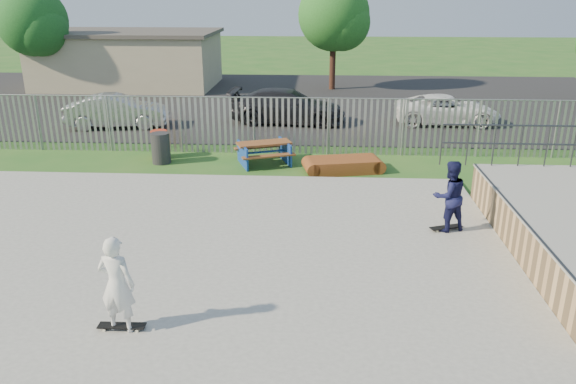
# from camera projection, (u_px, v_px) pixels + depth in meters

# --- Properties ---
(ground) EXTENTS (120.00, 120.00, 0.00)m
(ground) POSITION_uv_depth(u_px,v_px,m) (159.00, 272.00, 11.68)
(ground) COLOR #266121
(ground) RESTS_ON ground
(concrete_slab) EXTENTS (15.00, 12.00, 0.15)m
(concrete_slab) POSITION_uv_depth(u_px,v_px,m) (158.00, 269.00, 11.66)
(concrete_slab) COLOR gray
(concrete_slab) RESTS_ON ground
(fence) EXTENTS (26.04, 16.02, 2.00)m
(fence) POSITION_uv_depth(u_px,v_px,m) (236.00, 162.00, 15.59)
(fence) COLOR gray
(fence) RESTS_ON ground
(picnic_table) EXTENTS (2.16, 1.98, 0.74)m
(picnic_table) POSITION_uv_depth(u_px,v_px,m) (264.00, 153.00, 18.73)
(picnic_table) COLOR brown
(picnic_table) RESTS_ON ground
(funbox) EXTENTS (2.29, 1.47, 0.42)m
(funbox) POSITION_uv_depth(u_px,v_px,m) (343.00, 165.00, 18.00)
(funbox) COLOR brown
(funbox) RESTS_ON ground
(trash_bin_red) EXTENTS (0.57, 0.57, 0.96)m
(trash_bin_red) POSITION_uv_depth(u_px,v_px,m) (160.00, 144.00, 19.38)
(trash_bin_red) COLOR #A82E19
(trash_bin_red) RESTS_ON ground
(trash_bin_grey) EXTENTS (0.62, 0.62, 1.03)m
(trash_bin_grey) POSITION_uv_depth(u_px,v_px,m) (161.00, 148.00, 18.77)
(trash_bin_grey) COLOR #29282B
(trash_bin_grey) RESTS_ON ground
(parking_lot) EXTENTS (40.00, 18.00, 0.02)m
(parking_lot) POSITION_uv_depth(u_px,v_px,m) (257.00, 100.00, 29.50)
(parking_lot) COLOR black
(parking_lot) RESTS_ON ground
(car_silver) EXTENTS (4.31, 2.01, 1.37)m
(car_silver) POSITION_uv_depth(u_px,v_px,m) (117.00, 111.00, 23.46)
(car_silver) COLOR #ACADB1
(car_silver) RESTS_ON parking_lot
(car_dark) EXTENTS (5.12, 2.38, 1.45)m
(car_dark) POSITION_uv_depth(u_px,v_px,m) (287.00, 106.00, 24.23)
(car_dark) COLOR black
(car_dark) RESTS_ON parking_lot
(car_white) EXTENTS (4.48, 2.14, 1.23)m
(car_white) POSITION_uv_depth(u_px,v_px,m) (447.00, 110.00, 24.09)
(car_white) COLOR white
(car_white) RESTS_ON parking_lot
(building) EXTENTS (10.40, 6.40, 3.20)m
(building) POSITION_uv_depth(u_px,v_px,m) (129.00, 59.00, 33.12)
(building) COLOR #B4A98A
(building) RESTS_ON ground
(tree_left) EXTENTS (3.72, 3.72, 5.73)m
(tree_left) POSITION_uv_depth(u_px,v_px,m) (32.00, 21.00, 30.08)
(tree_left) COLOR #3A1F17
(tree_left) RESTS_ON ground
(tree_mid) EXTENTS (3.97, 3.97, 6.12)m
(tree_mid) POSITION_uv_depth(u_px,v_px,m) (334.00, 15.00, 31.16)
(tree_mid) COLOR #41241A
(tree_mid) RESTS_ON ground
(skateboard_a) EXTENTS (0.82, 0.46, 0.08)m
(skateboard_a) POSITION_uv_depth(u_px,v_px,m) (446.00, 228.00, 13.35)
(skateboard_a) COLOR black
(skateboard_a) RESTS_ON concrete_slab
(skateboard_b) EXTENTS (0.80, 0.21, 0.08)m
(skateboard_b) POSITION_uv_depth(u_px,v_px,m) (122.00, 327.00, 9.46)
(skateboard_b) COLOR black
(skateboard_b) RESTS_ON concrete_slab
(skater_navy) EXTENTS (1.00, 0.89, 1.71)m
(skater_navy) POSITION_uv_depth(u_px,v_px,m) (449.00, 196.00, 13.07)
(skater_navy) COLOR #151844
(skater_navy) RESTS_ON concrete_slab
(skater_white) EXTENTS (0.68, 0.50, 1.71)m
(skater_white) POSITION_uv_depth(u_px,v_px,m) (117.00, 284.00, 9.18)
(skater_white) COLOR white
(skater_white) RESTS_ON concrete_slab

